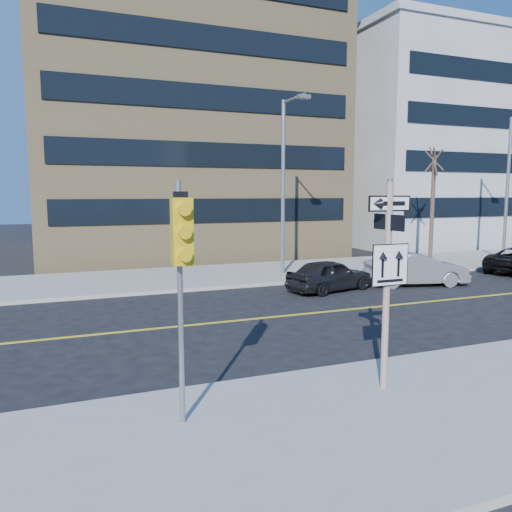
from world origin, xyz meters
name	(u,v)px	position (x,y,z in m)	size (l,w,h in m)	color
ground	(321,357)	(0.00, 0.00, 0.00)	(120.00, 120.00, 0.00)	black
far_sidewalk	(489,258)	(18.00, 12.00, 0.07)	(66.00, 6.00, 0.15)	#99978F
sign_pole	(388,273)	(0.00, -2.51, 2.44)	(0.92, 0.92, 4.06)	silver
traffic_signal	(182,252)	(-4.00, -2.66, 3.03)	(0.32, 0.45, 4.00)	gray
parked_car_a	(330,275)	(4.33, 7.12, 0.65)	(3.82, 1.54, 1.30)	black
parked_car_b	(416,269)	(8.38, 6.83, 0.70)	(4.27, 1.49, 1.41)	slate
streetlight_a	(285,175)	(4.00, 10.76, 4.76)	(0.55, 2.25, 8.00)	gray
streetlight_b	(511,179)	(18.00, 10.76, 4.76)	(0.55, 2.25, 8.00)	gray
street_tree_west	(434,163)	(13.00, 11.30, 5.52)	(1.80, 1.80, 6.35)	#392A21
building_brick	(174,120)	(2.00, 25.00, 9.00)	(18.00, 18.00, 18.00)	tan
building_grey_mid	(434,151)	(24.00, 24.00, 7.50)	(20.00, 16.00, 15.00)	#9B9DA0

